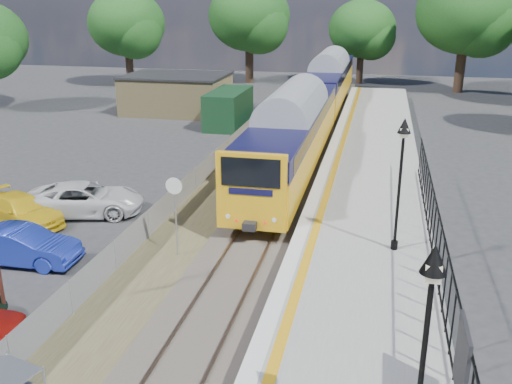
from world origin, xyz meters
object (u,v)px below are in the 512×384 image
(victorian_lamp_south, at_px, (428,311))
(victorian_lamp_north, at_px, (402,154))
(speed_sign, at_px, (175,203))
(car_yellow, at_px, (21,210))
(train, at_px, (316,99))
(car_white, at_px, (84,199))
(car_blue, at_px, (22,246))

(victorian_lamp_south, distance_m, victorian_lamp_north, 10.00)
(speed_sign, relative_size, car_yellow, 0.72)
(victorian_lamp_south, xyz_separation_m, train, (-5.50, 31.42, -1.96))
(victorian_lamp_north, xyz_separation_m, speed_sign, (-7.80, -0.41, -2.16))
(car_white, bearing_deg, speed_sign, -136.21)
(train, relative_size, car_yellow, 9.49)
(victorian_lamp_south, relative_size, car_blue, 1.10)
(car_white, bearing_deg, victorian_lamp_south, -149.12)
(speed_sign, relative_size, car_blue, 0.74)
(car_yellow, relative_size, car_white, 0.84)
(victorian_lamp_south, bearing_deg, car_yellow, 144.09)
(victorian_lamp_north, relative_size, car_white, 0.90)
(train, height_order, car_yellow, train)
(speed_sign, height_order, car_yellow, speed_sign)
(car_blue, xyz_separation_m, car_yellow, (-2.25, 3.36, -0.06))
(car_yellow, bearing_deg, car_blue, -122.98)
(victorian_lamp_north, bearing_deg, victorian_lamp_south, -88.85)
(victorian_lamp_south, relative_size, car_white, 0.90)
(victorian_lamp_south, bearing_deg, car_blue, 149.29)
(speed_sign, bearing_deg, car_blue, -161.04)
(victorian_lamp_north, height_order, car_blue, victorian_lamp_north)
(victorian_lamp_north, distance_m, car_blue, 13.72)
(victorian_lamp_south, relative_size, train, 0.11)
(car_yellow, bearing_deg, car_white, -28.43)
(train, bearing_deg, victorian_lamp_north, -76.10)
(car_yellow, bearing_deg, victorian_lamp_north, -71.46)
(speed_sign, xyz_separation_m, car_white, (-5.49, 3.26, -1.43))
(speed_sign, bearing_deg, train, 84.39)
(victorian_lamp_north, xyz_separation_m, car_yellow, (-15.32, 1.24, -3.67))
(victorian_lamp_north, bearing_deg, car_blue, -170.78)
(victorian_lamp_north, distance_m, speed_sign, 8.10)
(train, xyz_separation_m, speed_sign, (-2.50, -21.83, -0.20))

